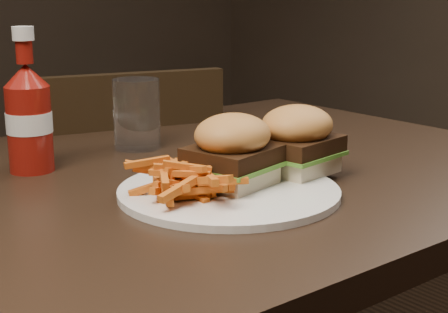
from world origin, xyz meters
TOP-DOWN VIEW (x-y plane):
  - dining_table at (0.00, 0.00)m, footprint 1.20×0.80m
  - chair_far at (0.19, 0.50)m, footprint 0.48×0.48m
  - plate at (0.02, -0.13)m, footprint 0.29×0.29m
  - sandwich_half_a at (0.03, -0.12)m, footprint 0.11×0.11m
  - sandwich_half_b at (0.14, -0.13)m, footprint 0.11×0.10m
  - fries_pile at (-0.04, -0.12)m, footprint 0.14×0.14m
  - ketchup_bottle at (-0.13, 0.15)m, footprint 0.07×0.07m
  - tumbler at (0.07, 0.17)m, footprint 0.10×0.10m

SIDE VIEW (x-z plane):
  - chair_far at x=0.19m, z-range 0.41..0.45m
  - dining_table at x=0.00m, z-range 0.71..0.75m
  - plate at x=0.02m, z-range 0.75..0.76m
  - sandwich_half_a at x=0.03m, z-range 0.76..0.78m
  - sandwich_half_b at x=0.14m, z-range 0.76..0.78m
  - fries_pile at x=-0.04m, z-range 0.76..0.80m
  - tumbler at x=0.07m, z-range 0.74..0.87m
  - ketchup_bottle at x=-0.13m, z-range 0.75..0.87m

